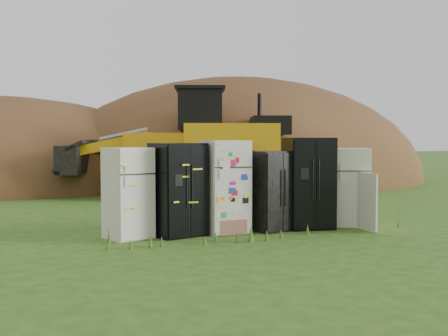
# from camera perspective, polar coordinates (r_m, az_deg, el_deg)

# --- Properties ---
(ground) EXTENTS (120.00, 120.00, 0.00)m
(ground) POSITION_cam_1_polar(r_m,az_deg,el_deg) (11.53, 2.86, -6.42)
(ground) COLOR #2A4E15
(ground) RESTS_ON ground
(fridge_leftmost) EXTENTS (0.95, 0.94, 1.72)m
(fridge_leftmost) POSITION_cam_1_polar(r_m,az_deg,el_deg) (10.75, -9.73, -2.52)
(fridge_leftmost) COLOR silver
(fridge_leftmost) RESTS_ON ground
(fridge_black_side) EXTENTS (1.12, 0.99, 1.80)m
(fridge_black_side) POSITION_cam_1_polar(r_m,az_deg,el_deg) (10.91, -4.69, -2.20)
(fridge_black_side) COLOR black
(fridge_black_side) RESTS_ON ground
(fridge_sticker) EXTENTS (0.87, 0.81, 1.85)m
(fridge_sticker) POSITION_cam_1_polar(r_m,az_deg,el_deg) (11.25, 0.14, -1.90)
(fridge_sticker) COLOR white
(fridge_sticker) RESTS_ON ground
(fridge_dark_mid) EXTENTS (1.00, 0.89, 1.63)m
(fridge_dark_mid) POSITION_cam_1_polar(r_m,az_deg,el_deg) (11.56, 4.80, -2.32)
(fridge_dark_mid) COLOR black
(fridge_dark_mid) RESTS_ON ground
(fridge_black_right) EXTENTS (1.05, 0.91, 1.91)m
(fridge_black_right) POSITION_cam_1_polar(r_m,az_deg,el_deg) (11.93, 8.57, -1.52)
(fridge_black_right) COLOR black
(fridge_black_right) RESTS_ON ground
(fridge_open_door) EXTENTS (0.98, 0.95, 1.68)m
(fridge_open_door) POSITION_cam_1_polar(r_m,az_deg,el_deg) (12.49, 12.71, -1.88)
(fridge_open_door) COLOR silver
(fridge_open_door) RESTS_ON ground
(wheel_loader) EXTENTS (7.90, 5.04, 3.56)m
(wheel_loader) POSITION_cam_1_polar(r_m,az_deg,el_deg) (18.39, -5.21, 2.65)
(wheel_loader) COLOR #CC9A0D
(wheel_loader) RESTS_ON ground
(dirt_mound_right) EXTENTS (16.79, 12.31, 9.06)m
(dirt_mound_right) POSITION_cam_1_polar(r_m,az_deg,el_deg) (24.55, 1.71, -1.41)
(dirt_mound_right) COLOR #4B2D18
(dirt_mound_right) RESTS_ON ground
(dirt_mound_back) EXTENTS (15.67, 10.45, 6.39)m
(dirt_mound_back) POSITION_cam_1_polar(r_m,az_deg,el_deg) (28.16, -11.25, -0.90)
(dirt_mound_back) COLOR #4B2D18
(dirt_mound_back) RESTS_ON ground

